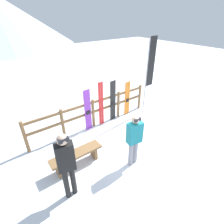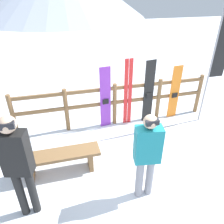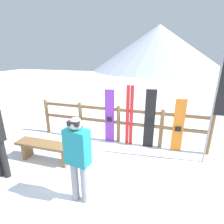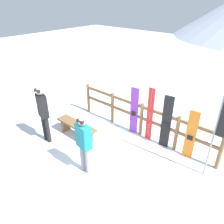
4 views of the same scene
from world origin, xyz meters
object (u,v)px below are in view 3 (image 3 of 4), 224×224
Objects in this scene: snowboard_purple at (110,117)px; snowboard_black_stripe at (150,120)px; ski_pair_red at (129,116)px; person_teal at (78,155)px; snowboard_orange at (178,126)px; bench at (46,148)px.

snowboard_purple is 0.96× the size of snowboard_black_stripe.
ski_pair_red is at bearing 179.64° from snowboard_black_stripe.
person_teal is 2.38m from snowboard_black_stripe.
snowboard_black_stripe reaches higher than snowboard_orange.
snowboard_orange is at bearing -0.01° from snowboard_black_stripe.
person_teal reaches higher than snowboard_purple.
person_teal is at bearing -32.98° from bench.
person_teal is 2.19m from snowboard_purple.
bench is 1.02× the size of snowboard_orange.
bench is 0.93× the size of person_teal.
snowboard_orange is (2.97, 1.34, 0.35)m from bench.
person_teal is 2.76m from snowboard_orange.
snowboard_orange is (0.72, -0.00, -0.10)m from snowboard_black_stripe.
person_teal is at bearing -113.61° from snowboard_black_stripe.
bench is 1.82m from snowboard_purple.
snowboard_black_stripe is (0.53, -0.00, -0.04)m from ski_pair_red.
bench is 0.86× the size of ski_pair_red.
snowboard_black_stripe is 1.14× the size of snowboard_orange.
snowboard_black_stripe reaches higher than person_teal.
snowboard_purple is at bearing -180.00° from snowboard_black_stripe.
person_teal is 1.01× the size of snowboard_purple.
snowboard_black_stripe is (2.25, 1.34, 0.45)m from bench.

